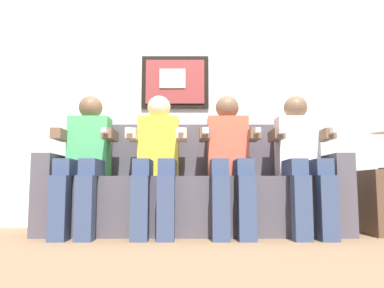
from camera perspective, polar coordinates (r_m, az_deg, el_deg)
The scene contains 8 objects.
ground_plane at distance 2.80m, azimuth 0.01°, elevation -14.06°, with size 6.22×6.22×0.00m, color #8C6B4C.
back_wall_assembly at distance 3.65m, azimuth -0.10°, elevation 8.36°, with size 4.78×0.10×2.60m.
couch at distance 3.10m, azimuth -0.01°, elevation -7.50°, with size 2.38×0.58×0.90m.
person_leftmost at distance 3.05m, azimuth -15.94°, elevation -1.78°, with size 0.46×0.56×1.11m.
person_left_center at distance 2.95m, azimuth -5.44°, elevation -1.83°, with size 0.46×0.56×1.11m.
person_right_center at distance 2.95m, azimuth 5.43°, elevation -1.83°, with size 0.46×0.56×1.11m.
person_rightmost at distance 3.06m, azimuth 15.92°, elevation -1.77°, with size 0.46×0.56×1.11m.
table_lamp at distance 3.42m, azimuth 26.87°, elevation 2.46°, with size 0.22×0.22×0.46m.
Camera 1 is at (-0.01, -2.77, 0.38)m, focal length 35.50 mm.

